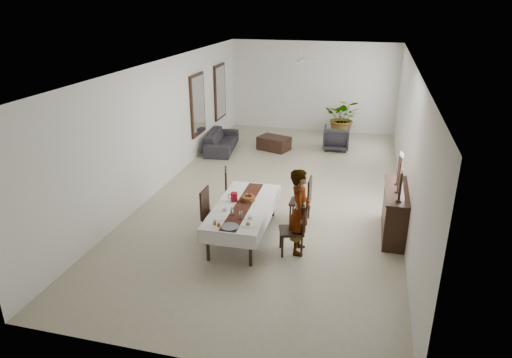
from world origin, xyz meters
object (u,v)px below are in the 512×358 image
object	(u,v)px
dining_table_top	(243,207)
sofa	(222,141)
sideboard_body	(395,213)
red_pitcher	(234,197)
woman	(300,211)

from	to	relation	value
dining_table_top	sofa	distance (m)	5.85
sideboard_body	red_pitcher	bearing A→B (deg)	-167.37
dining_table_top	sofa	world-z (taller)	dining_table_top
dining_table_top	woman	size ratio (longest dim) A/B	1.31
red_pitcher	sofa	world-z (taller)	red_pitcher
sideboard_body	sofa	distance (m)	6.93
woman	sideboard_body	xyz separation A→B (m)	(1.80, 1.16, -0.36)
dining_table_top	red_pitcher	xyz separation A→B (m)	(-0.24, 0.14, 0.13)
red_pitcher	woman	bearing A→B (deg)	-17.02
woman	sofa	size ratio (longest dim) A/B	0.83
woman	sofa	distance (m)	6.68
dining_table_top	sideboard_body	distance (m)	3.12
sideboard_body	sofa	world-z (taller)	sideboard_body
red_pitcher	sideboard_body	bearing A→B (deg)	12.63
woman	sofa	xyz separation A→B (m)	(-3.45, 5.69, -0.55)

